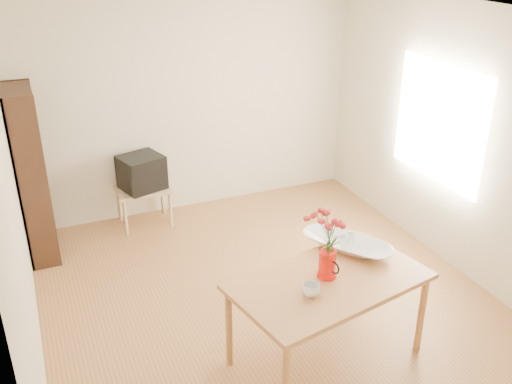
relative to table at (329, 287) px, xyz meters
name	(u,v)px	position (x,y,z in m)	size (l,w,h in m)	color
room	(273,173)	(-0.08, 0.87, 0.63)	(4.50, 4.50, 4.50)	#905F33
table	(329,287)	(0.00, 0.00, 0.00)	(1.63, 1.13, 0.75)	#A36838
tv_stand	(144,194)	(-0.81, 2.83, -0.29)	(0.60, 0.45, 0.46)	tan
bookshelf	(33,181)	(-1.96, 2.61, 0.17)	(0.28, 0.70, 1.80)	black
pitcher	(327,265)	(0.00, 0.04, 0.18)	(0.15, 0.23, 0.23)	red
flowers	(329,230)	(0.00, 0.04, 0.48)	(0.26, 0.26, 0.37)	red
mug	(311,290)	(-0.24, -0.14, 0.13)	(0.13, 0.13, 0.10)	white
bowl	(348,223)	(0.36, 0.34, 0.31)	(0.50, 0.50, 0.47)	white
teacup_a	(344,229)	(0.32, 0.34, 0.27)	(0.07, 0.07, 0.07)	white
teacup_b	(351,226)	(0.40, 0.36, 0.26)	(0.07, 0.07, 0.07)	white
television	(141,172)	(-0.81, 2.85, -0.02)	(0.55, 0.53, 0.39)	black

